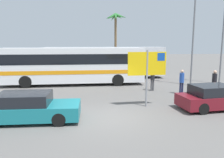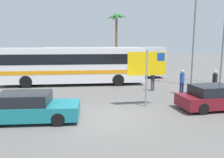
# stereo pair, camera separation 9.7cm
# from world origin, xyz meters

# --- Properties ---
(ground) EXTENTS (120.00, 120.00, 0.00)m
(ground) POSITION_xyz_m (0.00, 0.00, 0.00)
(ground) COLOR #605E5B
(bus_front_coach) EXTENTS (12.09, 2.64, 3.17)m
(bus_front_coach) POSITION_xyz_m (-2.02, 9.11, 1.78)
(bus_front_coach) COLOR white
(bus_front_coach) RESTS_ON ground
(bus_rear_coach) EXTENTS (12.09, 2.64, 3.17)m
(bus_rear_coach) POSITION_xyz_m (1.00, 12.48, 1.78)
(bus_rear_coach) COLOR silver
(bus_rear_coach) RESTS_ON ground
(ferry_sign) EXTENTS (2.20, 0.19, 3.20)m
(ferry_sign) POSITION_xyz_m (2.53, 1.72, 2.33)
(ferry_sign) COLOR gray
(ferry_sign) RESTS_ON ground
(car_maroon) EXTENTS (4.17, 2.05, 1.32)m
(car_maroon) POSITION_xyz_m (6.06, 0.83, 0.63)
(car_maroon) COLOR maroon
(car_maroon) RESTS_ON ground
(car_teal) EXTENTS (4.55, 1.91, 1.32)m
(car_teal) POSITION_xyz_m (-3.55, 0.02, 0.64)
(car_teal) COLOR #19757F
(car_teal) RESTS_ON ground
(pedestrian_by_bus) EXTENTS (0.32, 0.32, 1.74)m
(pedestrian_by_bus) POSITION_xyz_m (4.07, 5.75, 1.03)
(pedestrian_by_bus) COLOR #4C4C51
(pedestrian_by_bus) RESTS_ON ground
(pedestrian_crossing_lot) EXTENTS (0.32, 0.32, 1.74)m
(pedestrian_crossing_lot) POSITION_xyz_m (7.85, 3.80, 1.03)
(pedestrian_crossing_lot) COLOR #1E2347
(pedestrian_crossing_lot) RESTS_ON ground
(pedestrian_near_sign) EXTENTS (0.32, 0.32, 1.74)m
(pedestrian_near_sign) POSITION_xyz_m (5.77, 4.40, 1.03)
(pedestrian_near_sign) COLOR #1E2347
(pedestrian_near_sign) RESTS_ON ground
(lamp_post_left_side) EXTENTS (0.56, 0.20, 7.59)m
(lamp_post_left_side) POSITION_xyz_m (8.03, 7.57, 4.12)
(lamp_post_left_side) COLOR slate
(lamp_post_left_side) RESTS_ON ground
(lamp_post_right_side) EXTENTS (0.56, 0.20, 7.41)m
(lamp_post_right_side) POSITION_xyz_m (10.92, 7.96, 4.03)
(lamp_post_right_side) COLOR slate
(lamp_post_right_side) RESTS_ON ground
(palm_tree_seaside) EXTENTS (2.95, 2.87, 7.60)m
(palm_tree_seaside) POSITION_xyz_m (3.17, 20.20, 6.18)
(palm_tree_seaside) COLOR brown
(palm_tree_seaside) RESTS_ON ground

